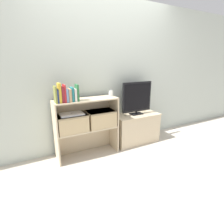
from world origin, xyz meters
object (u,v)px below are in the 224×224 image
object	(u,v)px
book_ivory	(75,95)
book_forest	(77,93)
book_maroon	(62,95)
book_skyblue	(67,96)
book_navy	(57,96)
tv_stand	(136,128)
book_olive	(55,95)
tv	(137,98)
book_teal	(72,94)
laptop	(71,114)
book_tan	(69,95)
baby_monitor	(111,94)
book_crimson	(64,93)
book_mustard	(59,93)
storage_basket_left	(72,122)
storage_basket_right	(101,118)

from	to	relation	value
book_ivory	book_forest	distance (m)	0.04
book_maroon	book_skyblue	distance (m)	0.06
book_navy	book_skyblue	distance (m)	0.12
book_navy	tv_stand	bearing A→B (deg)	4.07
book_olive	tv	bearing A→B (deg)	3.93
tv_stand	book_teal	distance (m)	1.37
book_forest	laptop	size ratio (longest dim) A/B	0.69
book_maroon	book_tan	size ratio (longest dim) A/B	1.18
book_forest	baby_monitor	bearing A→B (deg)	6.61
tv_stand	laptop	world-z (taller)	laptop
book_crimson	book_skyblue	distance (m)	0.04
book_crimson	book_skyblue	bearing A→B (deg)	0.00
book_mustard	laptop	size ratio (longest dim) A/B	0.78
book_mustard	book_maroon	size ratio (longest dim) A/B	1.24
book_skyblue	storage_basket_left	world-z (taller)	book_skyblue
book_navy	baby_monitor	distance (m)	0.83
book_olive	book_maroon	world-z (taller)	book_olive
book_navy	book_mustard	world-z (taller)	book_mustard
book_teal	book_maroon	bearing A→B (deg)	180.00
tv	baby_monitor	bearing A→B (deg)	-176.76
book_skyblue	storage_basket_left	bearing A→B (deg)	39.38
laptop	book_skyblue	bearing A→B (deg)	-140.62
book_ivory	baby_monitor	size ratio (longest dim) A/B	1.44
tv	book_olive	size ratio (longest dim) A/B	2.57
tv	laptop	world-z (taller)	tv
book_mustard	book_navy	bearing A→B (deg)	180.00
book_skyblue	laptop	xyz separation A→B (m)	(0.06, 0.05, -0.28)
book_olive	tv_stand	bearing A→B (deg)	4.00
book_teal	book_ivory	size ratio (longest dim) A/B	1.11
book_navy	book_maroon	world-z (taller)	book_maroon
book_crimson	book_teal	bearing A→B (deg)	0.00
book_olive	book_maroon	bearing A→B (deg)	0.00
book_navy	storage_basket_left	world-z (taller)	book_navy
tv_stand	book_ivory	size ratio (longest dim) A/B	4.79
tv	book_olive	bearing A→B (deg)	-176.07
book_tan	book_ivory	xyz separation A→B (m)	(0.07, 0.00, -0.00)
book_maroon	baby_monitor	bearing A→B (deg)	4.87
book_crimson	storage_basket_left	xyz separation A→B (m)	(0.09, 0.05, -0.44)
book_navy	tv	bearing A→B (deg)	4.00
book_forest	baby_monitor	world-z (taller)	book_forest
book_olive	storage_basket_left	xyz separation A→B (m)	(0.21, 0.05, -0.43)
book_skyblue	book_teal	xyz separation A→B (m)	(0.07, 0.00, 0.01)
book_mustard	book_maroon	bearing A→B (deg)	0.00
storage_basket_left	laptop	xyz separation A→B (m)	(0.00, 0.00, 0.13)
book_forest	book_maroon	bearing A→B (deg)	180.00
book_navy	laptop	bearing A→B (deg)	15.21
book_skyblue	book_forest	xyz separation A→B (m)	(0.14, 0.00, 0.03)
laptop	storage_basket_right	bearing A→B (deg)	0.00
book_tan	book_forest	distance (m)	0.11
book_olive	book_navy	world-z (taller)	book_olive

